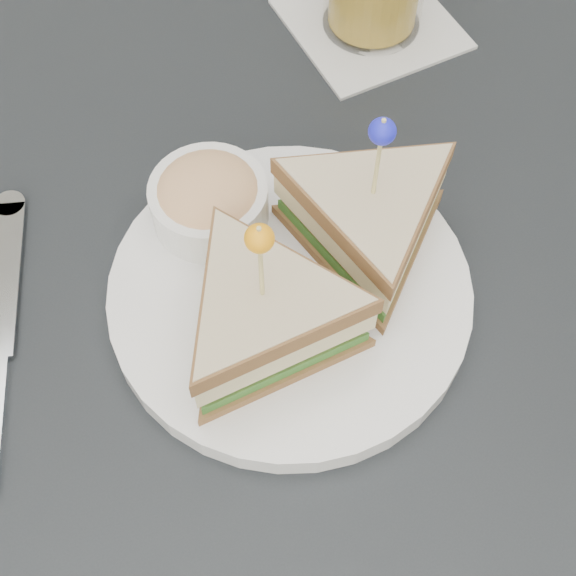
{
  "coord_description": "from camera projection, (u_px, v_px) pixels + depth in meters",
  "views": [
    {
      "loc": [
        -0.07,
        -0.23,
        1.23
      ],
      "look_at": [
        0.01,
        0.01,
        0.8
      ],
      "focal_mm": 50.0,
      "sensor_mm": 36.0,
      "label": 1
    }
  ],
  "objects": [
    {
      "name": "ground_plane",
      "position": [
        284.0,
        571.0,
        1.18
      ],
      "size": [
        3.5,
        3.5,
        0.0
      ],
      "primitive_type": "plane",
      "color": "#3F3833"
    },
    {
      "name": "table",
      "position": [
        280.0,
        388.0,
        0.6
      ],
      "size": [
        0.8,
        0.8,
        0.75
      ],
      "color": "black",
      "rests_on": "ground"
    },
    {
      "name": "plate_meal",
      "position": [
        300.0,
        266.0,
        0.52
      ],
      "size": [
        0.32,
        0.32,
        0.14
      ],
      "rotation": [
        0.0,
        0.0,
        -0.4
      ],
      "color": "white",
      "rests_on": "table"
    }
  ]
}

